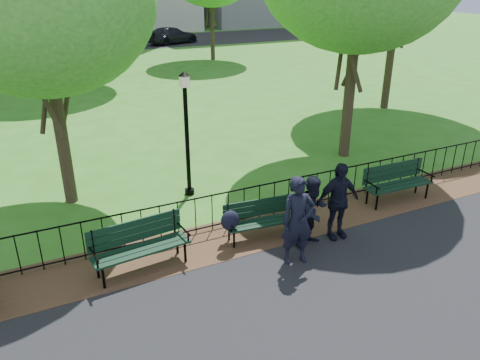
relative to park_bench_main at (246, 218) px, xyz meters
name	(u,v)px	position (x,y,z in m)	size (l,w,h in m)	color
ground	(314,259)	(0.93, -1.23, -0.59)	(120.00, 120.00, 0.00)	#32681B
dirt_strip	(277,226)	(0.93, 0.27, -0.57)	(60.00, 1.60, 0.01)	#3A2A18
far_street	(72,46)	(0.93, 33.77, -0.58)	(70.00, 9.00, 0.01)	black
iron_fence	(267,199)	(0.93, 0.77, -0.09)	(24.06, 0.06, 1.00)	black
park_bench_main	(246,218)	(0.00, 0.00, 0.00)	(1.83, 0.67, 0.93)	black
park_bench_left_a	(139,241)	(-2.32, 0.03, 0.03)	(1.95, 0.77, 1.08)	black
park_bench_right_a	(396,179)	(4.35, 0.17, 0.01)	(1.87, 0.63, 1.05)	black
lamppost	(187,130)	(-0.26, 2.82, 1.17)	(0.29, 0.29, 3.23)	black
person_left	(298,221)	(0.56, -1.13, 0.34)	(0.67, 0.44, 1.84)	black
person_mid	(313,211)	(1.21, -0.71, 0.21)	(0.76, 0.40, 1.57)	black
person_right	(338,201)	(1.86, -0.68, 0.29)	(1.02, 0.42, 1.74)	black
taxi	(19,40)	(-2.95, 33.56, 0.10)	(1.59, 3.95, 1.34)	yellow
sedan_silver	(65,37)	(0.55, 33.61, 0.16)	(1.57, 4.50, 1.48)	#B5B7BD
sedan_dark	(172,35)	(8.86, 31.54, 0.10)	(1.89, 4.65, 1.35)	black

